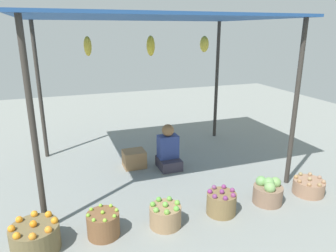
# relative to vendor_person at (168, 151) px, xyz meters

# --- Properties ---
(ground_plane) EXTENTS (14.00, 14.00, 0.00)m
(ground_plane) POSITION_rel_vendor_person_xyz_m (-0.22, 0.04, -0.30)
(ground_plane) COLOR gray
(market_stall_structure) EXTENTS (3.86, 2.71, 2.51)m
(market_stall_structure) POSITION_rel_vendor_person_xyz_m (-0.21, 0.05, 2.05)
(market_stall_structure) COLOR #38332D
(market_stall_structure) RESTS_ON ground
(vendor_person) EXTENTS (0.36, 0.44, 0.78)m
(vendor_person) POSITION_rel_vendor_person_xyz_m (0.00, 0.00, 0.00)
(vendor_person) COLOR #373341
(vendor_person) RESTS_ON ground
(basket_oranges) EXTENTS (0.52, 0.52, 0.36)m
(basket_oranges) POSITION_rel_vendor_person_xyz_m (-2.09, -1.53, -0.14)
(basket_oranges) COLOR brown
(basket_oranges) RESTS_ON ground
(basket_limes) EXTENTS (0.38, 0.38, 0.33)m
(basket_limes) POSITION_rel_vendor_person_xyz_m (-1.36, -1.53, -0.15)
(basket_limes) COLOR brown
(basket_limes) RESTS_ON ground
(basket_green_apples) EXTENTS (0.39, 0.39, 0.32)m
(basket_green_apples) POSITION_rel_vendor_person_xyz_m (-0.61, -1.59, -0.16)
(basket_green_apples) COLOR #9C7B56
(basket_green_apples) RESTS_ON ground
(basket_purple_onions) EXTENTS (0.38, 0.38, 0.34)m
(basket_purple_onions) POSITION_rel_vendor_person_xyz_m (0.16, -1.58, -0.15)
(basket_purple_onions) COLOR olive
(basket_purple_onions) RESTS_ON ground
(basket_cabbages) EXTENTS (0.40, 0.40, 0.38)m
(basket_cabbages) POSITION_rel_vendor_person_xyz_m (0.90, -1.57, -0.13)
(basket_cabbages) COLOR #8B6C56
(basket_cabbages) RESTS_ON ground
(basket_potatoes) EXTENTS (0.44, 0.44, 0.26)m
(basket_potatoes) POSITION_rel_vendor_person_xyz_m (1.62, -1.56, -0.19)
(basket_potatoes) COLOR #9E765C
(basket_potatoes) RESTS_ON ground
(wooden_crate_near_vendor) EXTENTS (0.38, 0.33, 0.29)m
(wooden_crate_near_vendor) POSITION_rel_vendor_person_xyz_m (-0.55, 0.23, -0.15)
(wooden_crate_near_vendor) COLOR #94704A
(wooden_crate_near_vendor) RESTS_ON ground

